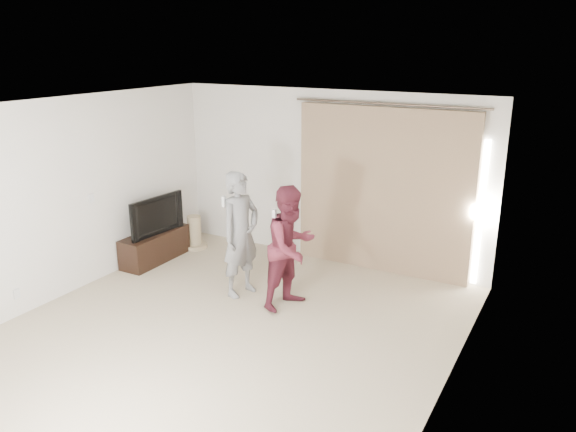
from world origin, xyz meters
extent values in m
plane|color=tan|center=(0.00, 0.00, 0.00)|extent=(5.50, 5.50, 0.00)
cube|color=white|center=(0.00, 2.75, 1.30)|extent=(5.00, 0.04, 2.60)
cube|color=white|center=(-2.50, 0.00, 1.30)|extent=(0.04, 5.50, 2.60)
cube|color=silver|center=(-2.48, 0.40, 1.20)|extent=(0.02, 0.08, 0.12)
cube|color=silver|center=(-2.48, -0.90, 0.30)|extent=(0.02, 0.08, 0.12)
cube|color=silver|center=(0.00, 0.00, 2.60)|extent=(5.00, 5.50, 0.01)
cube|color=tan|center=(0.90, 2.68, 1.20)|extent=(2.60, 0.10, 2.40)
cylinder|color=brown|center=(0.90, 2.68, 2.44)|extent=(2.80, 0.03, 0.03)
cube|color=white|center=(2.26, 2.72, 1.05)|extent=(0.08, 0.04, 2.00)
cube|color=black|center=(-2.27, 1.34, 0.23)|extent=(0.41, 1.18, 0.45)
imported|color=black|center=(-2.27, 1.34, 0.75)|extent=(0.22, 1.02, 0.58)
cylinder|color=tan|center=(-2.08, 2.09, 0.03)|extent=(0.41, 0.41, 0.07)
cylinder|color=tan|center=(-2.08, 2.09, 0.30)|extent=(0.23, 0.23, 0.47)
imported|color=slate|center=(-0.44, 0.99, 0.84)|extent=(0.52, 0.68, 1.68)
cube|color=silver|center=(-0.62, 0.89, 1.29)|extent=(0.04, 0.04, 0.14)
cube|color=silver|center=(-0.62, 1.11, 1.17)|extent=(0.05, 0.05, 0.09)
imported|color=#5C1E2C|center=(0.32, 0.99, 0.79)|extent=(0.79, 0.91, 1.59)
cube|color=silver|center=(0.14, 0.89, 1.22)|extent=(0.04, 0.04, 0.14)
cube|color=silver|center=(0.14, 1.11, 1.11)|extent=(0.05, 0.05, 0.09)
camera|label=1|loc=(3.46, -4.80, 3.26)|focal=35.00mm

